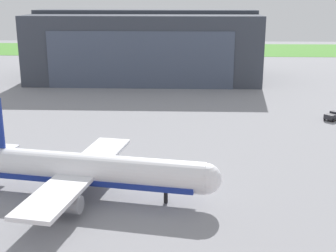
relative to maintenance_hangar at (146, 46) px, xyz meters
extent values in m
plane|color=gray|center=(11.82, -91.17, -10.81)|extent=(440.00, 440.00, 0.00)
cube|color=#4B8B33|center=(11.82, 84.41, -10.77)|extent=(440.00, 56.00, 0.08)
cube|color=#383D47|center=(0.00, 0.09, -0.14)|extent=(73.28, 38.45, 21.34)
cube|color=#424C60|center=(0.00, -19.29, -2.27)|extent=(55.69, 0.30, 17.07)
cube|color=#383D47|center=(0.00, 0.09, 11.13)|extent=(73.28, 9.23, 1.20)
cylinder|color=white|center=(-0.03, -96.56, -6.79)|extent=(34.20, 10.02, 4.32)
sphere|color=white|center=(16.70, -99.44, -6.79)|extent=(4.15, 4.15, 4.15)
cube|color=navy|center=(-0.03, -96.56, -7.98)|extent=(31.53, 9.61, 0.76)
cube|color=white|center=(-14.21, -90.84, -6.36)|extent=(4.04, 6.48, 0.28)
cube|color=white|center=(-2.08, -104.44, -7.33)|extent=(7.70, 14.57, 0.56)
cube|color=white|center=(0.68, -88.45, -7.33)|extent=(7.70, 14.57, 0.56)
cylinder|color=gray|center=(-1.10, -103.48, -8.82)|extent=(4.45, 3.04, 2.38)
cylinder|color=gray|center=(1.28, -89.68, -8.82)|extent=(4.45, 3.04, 2.38)
cylinder|color=black|center=(11.35, -98.52, -9.88)|extent=(0.56, 0.56, 1.86)
cylinder|color=black|center=(-1.75, -98.57, -9.88)|extent=(0.56, 0.56, 1.86)
cylinder|color=black|center=(-0.98, -94.09, -9.88)|extent=(0.56, 0.56, 1.86)
cube|color=#28282D|center=(47.71, -53.36, -9.65)|extent=(2.33, 2.42, 1.54)
cube|color=#28282D|center=(46.37, -54.49, -9.86)|extent=(3.02, 3.00, 1.12)
cylinder|color=black|center=(46.95, -52.54, -10.41)|extent=(0.77, 0.71, 0.79)
cylinder|color=black|center=(46.78, -55.61, -10.41)|extent=(0.77, 0.71, 0.79)
cylinder|color=black|center=(45.34, -53.89, -10.41)|extent=(0.77, 0.71, 0.79)
camera|label=1|loc=(14.07, -156.14, 16.58)|focal=49.34mm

